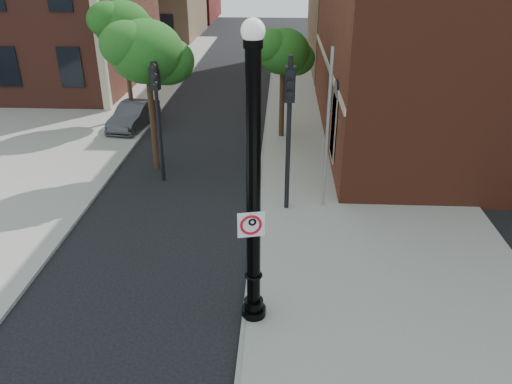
# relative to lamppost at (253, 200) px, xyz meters

# --- Properties ---
(ground) EXTENTS (120.00, 120.00, 0.00)m
(ground) POSITION_rel_lamppost_xyz_m (-2.28, 0.20, -3.34)
(ground) COLOR black
(ground) RESTS_ON ground
(sidewalk_right) EXTENTS (8.00, 60.00, 0.12)m
(sidewalk_right) POSITION_rel_lamppost_xyz_m (3.72, 10.20, -3.28)
(sidewalk_right) COLOR gray
(sidewalk_right) RESTS_ON ground
(sidewalk_left) EXTENTS (10.00, 50.00, 0.12)m
(sidewalk_left) POSITION_rel_lamppost_xyz_m (-11.28, 18.20, -3.28)
(sidewalk_left) COLOR gray
(sidewalk_left) RESTS_ON ground
(curb_edge) EXTENTS (0.10, 60.00, 0.14)m
(curb_edge) POSITION_rel_lamppost_xyz_m (-0.23, 10.20, -3.27)
(curb_edge) COLOR gray
(curb_edge) RESTS_ON ground
(lamppost) EXTENTS (0.61, 0.61, 7.24)m
(lamppost) POSITION_rel_lamppost_xyz_m (0.00, 0.00, 0.00)
(lamppost) COLOR black
(lamppost) RESTS_ON ground
(no_parking_sign) EXTENTS (0.62, 0.17, 0.63)m
(no_parking_sign) POSITION_rel_lamppost_xyz_m (-0.04, -0.18, -0.52)
(no_parking_sign) COLOR white
(no_parking_sign) RESTS_ON ground
(parked_car) EXTENTS (1.91, 4.17, 1.33)m
(parked_car) POSITION_rel_lamppost_xyz_m (-7.01, 14.46, -2.68)
(parked_car) COLOR #333339
(parked_car) RESTS_ON ground
(traffic_signal_left) EXTENTS (0.36, 0.43, 5.06)m
(traffic_signal_left) POSITION_rel_lamppost_xyz_m (-4.09, 8.10, 0.07)
(traffic_signal_left) COLOR black
(traffic_signal_left) RESTS_ON ground
(traffic_signal_right) EXTENTS (0.34, 0.44, 5.44)m
(traffic_signal_right) POSITION_rel_lamppost_xyz_m (0.83, 5.80, 0.32)
(traffic_signal_right) COLOR black
(traffic_signal_right) RESTS_ON ground
(utility_pole) EXTENTS (0.11, 0.11, 5.67)m
(utility_pole) POSITION_rel_lamppost_xyz_m (2.12, 6.06, -0.51)
(utility_pole) COLOR #999999
(utility_pole) RESTS_ON ground
(street_tree_a) EXTENTS (3.36, 3.04, 6.05)m
(street_tree_a) POSITION_rel_lamppost_xyz_m (-4.60, 9.34, 1.44)
(street_tree_a) COLOR #311D13
(street_tree_a) RESTS_ON ground
(street_tree_b) EXTENTS (3.39, 3.06, 6.11)m
(street_tree_b) POSITION_rel_lamppost_xyz_m (-7.47, 15.94, 1.48)
(street_tree_b) COLOR #311D13
(street_tree_b) RESTS_ON ground
(street_tree_c) EXTENTS (2.89, 2.61, 5.20)m
(street_tree_c) POSITION_rel_lamppost_xyz_m (0.62, 13.39, 0.76)
(street_tree_c) COLOR #311D13
(street_tree_c) RESTS_ON ground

